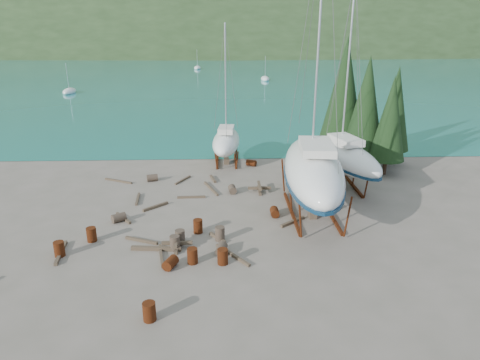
{
  "coord_description": "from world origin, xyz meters",
  "views": [
    {
      "loc": [
        0.03,
        -25.06,
        12.2
      ],
      "look_at": [
        1.08,
        3.0,
        2.12
      ],
      "focal_mm": 32.0,
      "sensor_mm": 36.0,
      "label": 1
    }
  ],
  "objects_px": {
    "large_sailboat_far": "(343,156)",
    "worker": "(300,183)",
    "small_sailboat_shore": "(226,141)",
    "large_sailboat_near": "(313,169)"
  },
  "relations": [
    {
      "from": "large_sailboat_far",
      "to": "large_sailboat_near",
      "type": "bearing_deg",
      "value": -138.04
    },
    {
      "from": "large_sailboat_near",
      "to": "worker",
      "type": "bearing_deg",
      "value": 99.01
    },
    {
      "from": "small_sailboat_shore",
      "to": "large_sailboat_far",
      "type": "bearing_deg",
      "value": -31.29
    },
    {
      "from": "large_sailboat_near",
      "to": "large_sailboat_far",
      "type": "distance_m",
      "value": 6.33
    },
    {
      "from": "large_sailboat_far",
      "to": "small_sailboat_shore",
      "type": "distance_m",
      "value": 11.46
    },
    {
      "from": "small_sailboat_shore",
      "to": "worker",
      "type": "relative_size",
      "value": 6.54
    },
    {
      "from": "large_sailboat_far",
      "to": "small_sailboat_shore",
      "type": "height_order",
      "value": "large_sailboat_far"
    },
    {
      "from": "large_sailboat_far",
      "to": "worker",
      "type": "height_order",
      "value": "large_sailboat_far"
    },
    {
      "from": "large_sailboat_far",
      "to": "worker",
      "type": "distance_m",
      "value": 4.39
    },
    {
      "from": "large_sailboat_far",
      "to": "worker",
      "type": "relative_size",
      "value": 8.24
    }
  ]
}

